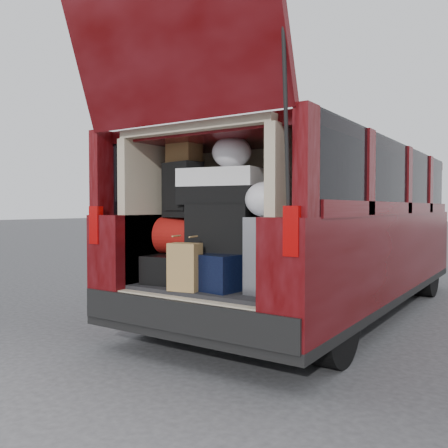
{
  "coord_description": "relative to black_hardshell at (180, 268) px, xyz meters",
  "views": [
    {
      "loc": [
        2.09,
        -2.88,
        1.16
      ],
      "look_at": [
        0.01,
        0.2,
        1.03
      ],
      "focal_mm": 38.0,
      "sensor_mm": 36.0,
      "label": 1
    }
  ],
  "objects": [
    {
      "name": "ground",
      "position": [
        0.38,
        -0.13,
        -0.66
      ],
      "size": [
        80.0,
        80.0,
        0.0
      ],
      "primitive_type": "plane",
      "color": "#333335",
      "rests_on": "ground"
    },
    {
      "name": "minivan",
      "position": [
        0.38,
        1.72,
        0.25
      ],
      "size": [
        1.9,
        5.35,
        2.77
      ],
      "color": "black",
      "rests_on": "ground"
    },
    {
      "name": "load_floor",
      "position": [
        0.38,
        0.14,
        -0.39
      ],
      "size": [
        1.24,
        1.05,
        0.55
      ],
      "primitive_type": "cube",
      "color": "black",
      "rests_on": "ground"
    },
    {
      "name": "black_hardshell",
      "position": [
        0.0,
        0.0,
        0.0
      ],
      "size": [
        0.48,
        0.61,
        0.23
      ],
      "primitive_type": "cube",
      "rotation": [
        0.0,
        0.0,
        0.13
      ],
      "color": "black",
      "rests_on": "load_floor"
    },
    {
      "name": "navy_hardshell",
      "position": [
        0.43,
        0.01,
        0.02
      ],
      "size": [
        0.57,
        0.67,
        0.27
      ],
      "primitive_type": "cube",
      "rotation": [
        0.0,
        0.0,
        -0.12
      ],
      "color": "black",
      "rests_on": "load_floor"
    },
    {
      "name": "silver_roller",
      "position": [
        0.86,
        -0.04,
        0.16
      ],
      "size": [
        0.24,
        0.37,
        0.54
      ],
      "primitive_type": "cube",
      "rotation": [
        0.0,
        0.0,
        -0.03
      ],
      "color": "silver",
      "rests_on": "load_floor"
    },
    {
      "name": "kraft_bag",
      "position": [
        0.3,
        -0.31,
        0.06
      ],
      "size": [
        0.25,
        0.18,
        0.35
      ],
      "primitive_type": "cube",
      "rotation": [
        0.0,
        0.0,
        0.16
      ],
      "color": "#A07F48",
      "rests_on": "load_floor"
    },
    {
      "name": "red_duffel",
      "position": [
        0.05,
        0.02,
        0.26
      ],
      "size": [
        0.49,
        0.35,
        0.3
      ],
      "primitive_type": "cube",
      "rotation": [
        0.0,
        0.0,
        0.1
      ],
      "color": "#9B150E",
      "rests_on": "black_hardshell"
    },
    {
      "name": "black_soft_case",
      "position": [
        0.41,
        0.01,
        0.34
      ],
      "size": [
        0.55,
        0.38,
        0.36
      ],
      "primitive_type": "cube",
      "rotation": [
        0.0,
        0.0,
        0.16
      ],
      "color": "black",
      "rests_on": "navy_hardshell"
    },
    {
      "name": "backpack",
      "position": [
        0.02,
        0.01,
        0.64
      ],
      "size": [
        0.34,
        0.24,
        0.45
      ],
      "primitive_type": "cube",
      "rotation": [
        0.0,
        0.0,
        -0.18
      ],
      "color": "black",
      "rests_on": "red_duffel"
    },
    {
      "name": "twotone_duffel",
      "position": [
        0.38,
        0.04,
        0.66
      ],
      "size": [
        0.67,
        0.41,
        0.28
      ],
      "primitive_type": "cube",
      "rotation": [
        0.0,
        0.0,
        0.15
      ],
      "color": "silver",
      "rests_on": "black_soft_case"
    },
    {
      "name": "grocery_sack_lower",
      "position": [
        0.0,
        0.06,
        0.97
      ],
      "size": [
        0.24,
        0.2,
        0.22
      ],
      "primitive_type": "cube",
      "rotation": [
        0.0,
        0.0,
        0.01
      ],
      "color": "brown",
      "rests_on": "backpack"
    },
    {
      "name": "plastic_bag_center",
      "position": [
        0.46,
        0.07,
        0.92
      ],
      "size": [
        0.31,
        0.29,
        0.25
      ],
      "primitive_type": "ellipsoid",
      "rotation": [
        0.0,
        0.0,
        0.01
      ],
      "color": "silver",
      "rests_on": "twotone_duffel"
    },
    {
      "name": "plastic_bag_right",
      "position": [
        0.83,
        -0.06,
        0.55
      ],
      "size": [
        0.31,
        0.29,
        0.25
      ],
      "primitive_type": "ellipsoid",
      "rotation": [
        0.0,
        0.0,
        0.08
      ],
      "color": "silver",
      "rests_on": "silver_roller"
    }
  ]
}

